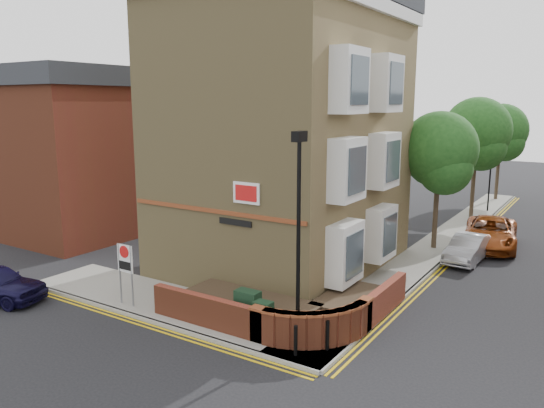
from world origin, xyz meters
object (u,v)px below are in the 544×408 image
at_px(zone_sign, 125,263).
at_px(silver_car_near, 468,248).
at_px(utility_cabinet_large, 248,309).
at_px(lamppost, 298,238).

height_order(zone_sign, silver_car_near, zone_sign).
bearing_deg(utility_cabinet_large, zone_sign, -170.31).
distance_m(lamppost, silver_car_near, 12.21).
height_order(utility_cabinet_large, silver_car_near, utility_cabinet_large).
bearing_deg(lamppost, utility_cabinet_large, 176.99).
height_order(lamppost, silver_car_near, lamppost).
bearing_deg(utility_cabinet_large, silver_car_near, 70.16).
bearing_deg(silver_car_near, utility_cabinet_large, -106.67).
bearing_deg(zone_sign, silver_car_near, 54.36).
relative_size(lamppost, zone_sign, 2.86).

